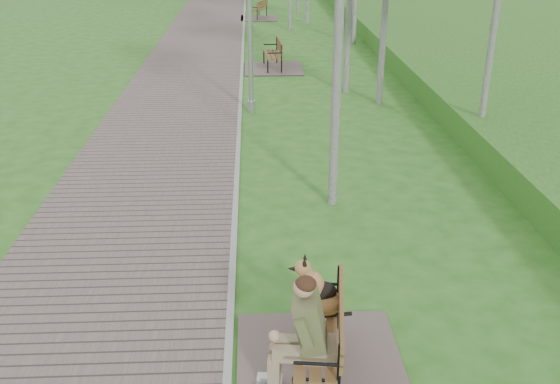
{
  "coord_description": "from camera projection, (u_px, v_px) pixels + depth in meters",
  "views": [
    {
      "loc": [
        0.34,
        -11.91,
        4.8
      ],
      "look_at": [
        0.71,
        -3.74,
        1.18
      ],
      "focal_mm": 40.0,
      "sensor_mm": 36.0,
      "label": 1
    }
  ],
  "objects": [
    {
      "name": "bench_third",
      "position": [
        258.0,
        15.0,
        31.81
      ],
      "size": [
        1.84,
        2.04,
        1.13
      ],
      "color": "#695955",
      "rests_on": "ground"
    },
    {
      "name": "lamp_post_near",
      "position": [
        250.0,
        13.0,
        15.64
      ],
      "size": [
        0.21,
        0.21,
        5.52
      ],
      "color": "#A1A4A9",
      "rests_on": "ground"
    },
    {
      "name": "ground",
      "position": [
        237.0,
        171.0,
        12.81
      ],
      "size": [
        120.0,
        120.0,
        0.0
      ],
      "primitive_type": "plane",
      "color": "#2D651D",
      "rests_on": "ground"
    },
    {
      "name": "bench_main",
      "position": [
        313.0,
        338.0,
        6.98
      ],
      "size": [
        1.93,
        2.15,
        1.68
      ],
      "color": "#695955",
      "rests_on": "ground"
    },
    {
      "name": "kerb",
      "position": [
        244.0,
        17.0,
        32.43
      ],
      "size": [
        0.1,
        67.0,
        0.05
      ],
      "primitive_type": "cube",
      "color": "#999993",
      "rests_on": "ground"
    },
    {
      "name": "embankment",
      "position": [
        481.0,
        20.0,
        31.57
      ],
      "size": [
        14.0,
        70.0,
        1.6
      ],
      "primitive_type": "cube",
      "color": "#519537",
      "rests_on": "ground"
    },
    {
      "name": "bench_second",
      "position": [
        273.0,
        62.0,
        21.31
      ],
      "size": [
        1.96,
        2.18,
        1.2
      ],
      "color": "#695955",
      "rests_on": "ground"
    },
    {
      "name": "walkway",
      "position": [
        211.0,
        17.0,
        32.36
      ],
      "size": [
        3.5,
        67.0,
        0.04
      ],
      "primitive_type": "cube",
      "color": "#695955",
      "rests_on": "ground"
    }
  ]
}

